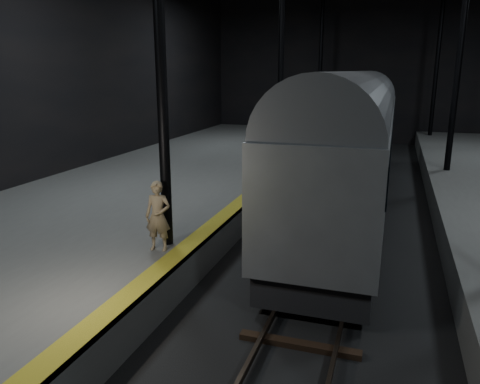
% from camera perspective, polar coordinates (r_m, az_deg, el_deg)
% --- Properties ---
extents(ground, '(44.00, 44.00, 0.00)m').
position_cam_1_polar(ground, '(15.07, 11.66, -6.13)').
color(ground, black).
rests_on(ground, ground).
extents(platform_left, '(9.00, 43.80, 1.00)m').
position_cam_1_polar(platform_left, '(17.31, -13.70, -1.77)').
color(platform_left, '#555552').
rests_on(platform_left, ground).
extents(tactile_strip, '(0.50, 43.80, 0.01)m').
position_cam_1_polar(tactile_strip, '(15.40, -0.22, -1.42)').
color(tactile_strip, olive).
rests_on(tactile_strip, platform_left).
extents(track, '(2.40, 43.00, 0.24)m').
position_cam_1_polar(track, '(15.04, 11.68, -5.89)').
color(track, '#3F3328').
rests_on(track, ground).
extents(train, '(2.87, 19.13, 5.11)m').
position_cam_1_polar(train, '(18.47, 13.69, 6.72)').
color(train, '#999CA0').
rests_on(train, ground).
extents(woman, '(0.67, 0.48, 1.72)m').
position_cam_1_polar(woman, '(11.43, -9.97, -2.93)').
color(woman, '#967F5C').
rests_on(woman, platform_left).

